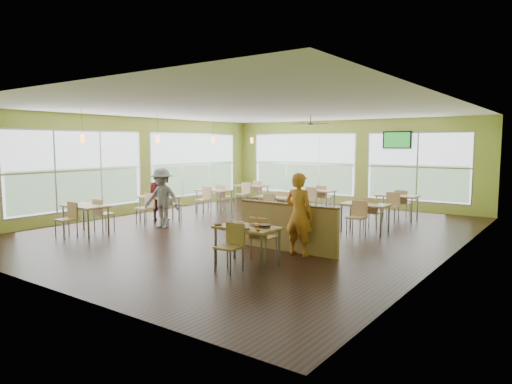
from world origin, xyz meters
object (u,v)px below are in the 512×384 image
(food_basket, at_px, (265,226))
(half_wall_divider, at_px, (288,227))
(main_table, at_px, (247,233))
(man_plaid, at_px, (299,214))

(food_basket, bearing_deg, half_wall_divider, 103.60)
(half_wall_divider, height_order, food_basket, half_wall_divider)
(main_table, xyz_separation_m, man_plaid, (0.40, 1.25, 0.23))
(main_table, xyz_separation_m, half_wall_divider, (0.00, 1.45, -0.11))
(main_table, bearing_deg, man_plaid, 72.19)
(half_wall_divider, bearing_deg, main_table, -90.00)
(main_table, height_order, half_wall_divider, half_wall_divider)
(main_table, height_order, food_basket, main_table)
(main_table, relative_size, man_plaid, 0.88)
(half_wall_divider, distance_m, man_plaid, 0.56)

